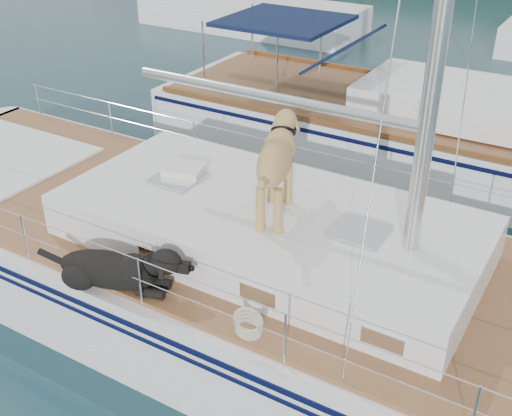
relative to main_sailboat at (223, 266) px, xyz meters
The scene contains 4 objects.
ground 0.69m from the main_sailboat, behind, with size 120.00×120.00×0.00m, color black.
main_sailboat is the anchor object (origin of this frame).
neighbor_sailboat 6.12m from the main_sailboat, 81.64° to the left, with size 11.00×3.50×13.30m.
bg_boat_west 16.18m from the main_sailboat, 120.03° to the left, with size 8.00×3.00×11.65m.
Camera 1 is at (4.21, -5.96, 5.62)m, focal length 45.00 mm.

